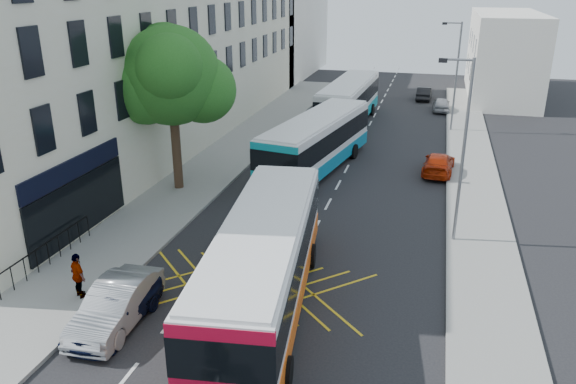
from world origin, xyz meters
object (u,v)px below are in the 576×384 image
Objects in this scene: parked_car_blue at (114,307)px; distant_car_dark at (424,93)px; bus_mid at (316,143)px; parked_car_silver at (116,304)px; bus_far at (349,101)px; street_tree at (171,77)px; distant_car_silver at (441,104)px; bus_near at (263,264)px; lamp_far at (455,71)px; red_hatchback at (439,163)px; lamp_near at (462,143)px; pedestrian_far at (78,276)px; distant_car_grey at (357,90)px.

parked_car_blue reaches higher than distant_car_dark.
parked_car_silver is at bearing -89.81° from bus_mid.
bus_far is 30.56m from parked_car_blue.
distant_car_silver is (14.01, 24.14, -5.68)m from street_tree.
bus_far is at bearing 85.55° from parked_car_blue.
bus_far is 3.42× the size of distant_car_silver.
parked_car_blue is (-4.56, -2.36, -1.06)m from bus_near.
bus_near is 5.25m from parked_car_blue.
lamp_far reaches higher than red_hatchback.
distant_car_dark reaches higher than red_hatchback.
bus_mid reaches higher than parked_car_blue.
distant_car_silver is (10.40, 36.79, -0.13)m from parked_car_blue.
bus_near is at bearing 75.62° from red_hatchback.
lamp_near is 27.41m from distant_car_silver.
red_hatchback is (7.30, 1.33, -1.14)m from bus_mid.
bus_mid is at bearing -75.42° from pedestrian_far.
lamp_near is at bearing -90.00° from lamp_far.
bus_mid is 17.65m from pedestrian_far.
lamp_far is 12.74m from distant_car_dark.
street_tree reaches higher than pedestrian_far.
lamp_far is at bearing 65.74° from bus_mid.
bus_mid is at bearing -90.67° from distant_car_grey.
street_tree reaches higher than lamp_far.
parked_car_blue is 21.93m from red_hatchback.
lamp_far is at bearing 69.51° from bus_near.
bus_near is 34.94m from distant_car_silver.
parked_car_blue is 40.86m from distant_car_grey.
street_tree is 2.34× the size of distant_car_dark.
lamp_near is at bearing -36.01° from bus_mid.
distant_car_dark is (6.50, 0.75, -0.11)m from distant_car_grey.
lamp_near reaches higher than bus_near.
lamp_near reaches higher than distant_car_silver.
bus_near is 1.01× the size of bus_far.
bus_mid is 12.41m from bus_far.
parked_car_blue is 38.23m from distant_car_silver.
pedestrian_far is at bearing -82.53° from street_tree.
lamp_near is 10.21m from bus_near.
parked_car_silver reaches higher than distant_car_grey.
red_hatchback is at bearing 94.13° from lamp_near.
parked_car_silver reaches higher than red_hatchback.
red_hatchback is 0.80× the size of distant_car_grey.
bus_near reaches higher than distant_car_dark.
parked_car_blue is (-11.10, -29.68, -3.88)m from lamp_far.
lamp_near is at bearing 98.75° from red_hatchback.
distant_car_silver is (-0.70, 7.10, -4.01)m from lamp_far.
parked_car_blue is at bearing -110.50° from lamp_far.
red_hatchback is at bearing 25.43° from street_tree.
distant_car_dark is at bearing 94.20° from lamp_near.
bus_near is at bearing -103.44° from lamp_far.
bus_near reaches higher than bus_far.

